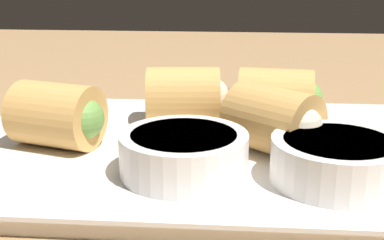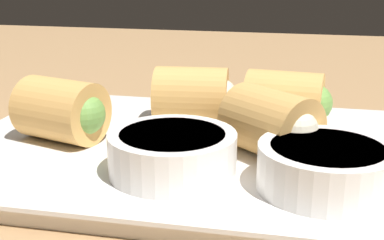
{
  "view_description": "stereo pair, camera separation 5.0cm",
  "coord_description": "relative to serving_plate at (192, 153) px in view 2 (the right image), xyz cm",
  "views": [
    {
      "loc": [
        -7.02,
        38.82,
        17.47
      ],
      "look_at": [
        -3.98,
        0.69,
        5.43
      ],
      "focal_mm": 50.0,
      "sensor_mm": 36.0,
      "label": 1
    },
    {
      "loc": [
        -11.97,
        38.1,
        17.47
      ],
      "look_at": [
        -3.98,
        0.69,
        5.43
      ],
      "focal_mm": 50.0,
      "sensor_mm": 36.0,
      "label": 2
    }
  ],
  "objects": [
    {
      "name": "dipping_bowl_far",
      "position": [
        -9.69,
        6.14,
        2.26
      ],
      "size": [
        8.44,
        8.44,
        2.8
      ],
      "color": "white",
      "rests_on": "serving_plate"
    },
    {
      "name": "roll_back_left",
      "position": [
        0.75,
        -5.26,
        3.15
      ],
      "size": [
        7.09,
        5.32,
        4.82
      ],
      "color": "#DBA356",
      "rests_on": "serving_plate"
    },
    {
      "name": "roll_back_right",
      "position": [
        -6.26,
        1.37,
        3.15
      ],
      "size": [
        7.74,
        7.58,
        4.82
      ],
      "color": "#DBA356",
      "rests_on": "serving_plate"
    },
    {
      "name": "roll_front_left",
      "position": [
        -6.98,
        -5.19,
        3.15
      ],
      "size": [
        7.12,
        5.42,
        4.82
      ],
      "color": "#DBA356",
      "rests_on": "serving_plate"
    },
    {
      "name": "roll_front_right",
      "position": [
        9.65,
        1.22,
        3.15
      ],
      "size": [
        7.36,
        6.35,
        4.82
      ],
      "color": "#DBA356",
      "rests_on": "serving_plate"
    },
    {
      "name": "serving_plate",
      "position": [
        0.0,
        0.0,
        0.0
      ],
      "size": [
        35.28,
        25.01,
        1.5
      ],
      "color": "white",
      "rests_on": "table_surface"
    },
    {
      "name": "table_surface",
      "position": [
        3.98,
        -0.69,
        -1.76
      ],
      "size": [
        180.0,
        140.0,
        2.0
      ],
      "color": "#A87F54",
      "rests_on": "ground"
    },
    {
      "name": "spoon",
      "position": [
        -3.28,
        -19.7,
        -0.1
      ],
      "size": [
        17.09,
        8.79,
        1.44
      ],
      "color": "#B2B2B7",
      "rests_on": "table_surface"
    },
    {
      "name": "dipping_bowl_near",
      "position": [
        0.09,
        5.74,
        2.26
      ],
      "size": [
        8.44,
        8.44,
        2.8
      ],
      "color": "white",
      "rests_on": "serving_plate"
    }
  ]
}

